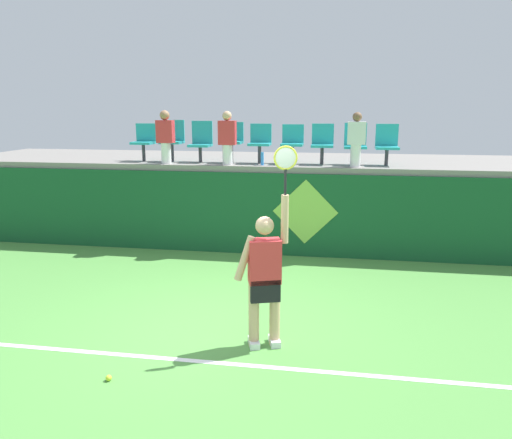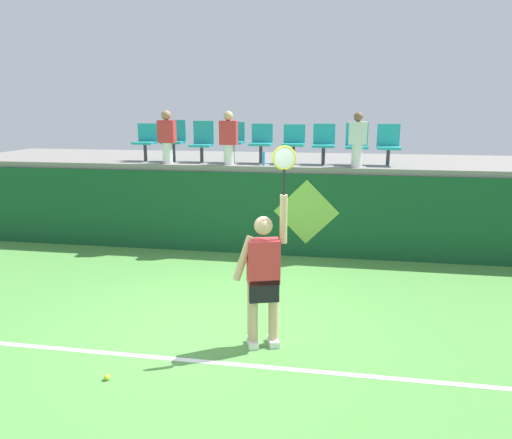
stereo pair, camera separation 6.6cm
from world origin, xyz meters
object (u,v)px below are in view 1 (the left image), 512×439
Objects in this scene: stadium_chair_0 at (144,140)px; stadium_chair_7 at (355,142)px; stadium_chair_1 at (173,138)px; spectator_1 at (356,139)px; stadium_chair_8 at (387,143)px; tennis_player at (265,275)px; stadium_chair_6 at (322,142)px; tennis_ball at (109,378)px; stadium_chair_4 at (260,141)px; stadium_chair_2 at (201,140)px; water_bottle at (262,159)px; spectator_2 at (227,137)px; stadium_chair_5 at (292,142)px; stadium_chair_3 at (232,139)px; spectator_0 at (165,136)px.

stadium_chair_0 is 0.96× the size of stadium_chair_7.
spectator_1 reaches higher than stadium_chair_1.
stadium_chair_8 is at bearing 0.01° from stadium_chair_1.
stadium_chair_6 is at bearing 83.37° from tennis_player.
stadium_chair_0 is at bearing 174.77° from spectator_1.
tennis_ball is at bearing -117.84° from spectator_1.
stadium_chair_8 is (2.53, 0.01, -0.02)m from stadium_chair_4.
stadium_chair_0 is 0.99× the size of stadium_chair_4.
stadium_chair_2 reaches higher than stadium_chair_4.
water_bottle is 0.25× the size of spectator_2.
stadium_chair_7 reaches higher than tennis_player.
stadium_chair_2 is 1.25m from stadium_chair_4.
stadium_chair_5 is 1.26m from stadium_chair_7.
spectator_2 is at bearing -166.54° from stadium_chair_6.
spectator_1 reaches higher than stadium_chair_5.
stadium_chair_3 is 0.80× the size of spectator_1.
stadium_chair_5 is 1.87m from stadium_chair_8.
stadium_chair_6 is (0.52, 4.47, 1.28)m from tennis_player.
stadium_chair_7 is at bearing -0.06° from stadium_chair_2.
stadium_chair_7 is (2.72, 5.56, 2.17)m from tennis_ball.
tennis_ball is 5.97m from stadium_chair_3.
spectator_1 is at bearing -90.00° from stadium_chair_7.
tennis_player is 3.06× the size of stadium_chair_8.
stadium_chair_4 is (0.80, 5.55, 2.18)m from tennis_ball.
stadium_chair_1 is at bearing -179.99° from stadium_chair_8.
stadium_chair_4 is 0.97× the size of stadium_chair_7.
stadium_chair_1 is 0.83× the size of spectator_1.
stadium_chair_2 is (-2.01, 4.48, 1.29)m from tennis_player.
stadium_chair_7 is 0.42m from spectator_1.
stadium_chair_5 is 1.33m from spectator_2.
tennis_ball is 6.83m from stadium_chair_8.
stadium_chair_1 is 0.81× the size of spectator_0.
spectator_0 reaches higher than stadium_chair_4.
stadium_chair_2 is 0.79× the size of spectator_0.
stadium_chair_0 is at bearing -179.89° from stadium_chair_7.
stadium_chair_5 is at bearing -0.15° from stadium_chair_1.
stadium_chair_0 is 0.64m from stadium_chair_1.
tennis_ball is at bearing -104.76° from stadium_chair_5.
stadium_chair_8 is at bearing 0.13° from stadium_chair_3.
stadium_chair_4 reaches higher than water_bottle.
spectator_2 is at bearing -178.09° from water_bottle.
spectator_2 is (-3.12, -0.45, 0.11)m from stadium_chair_8.
stadium_chair_1 is 1.05× the size of stadium_chair_7.
spectator_1 is (1.17, 4.06, 1.38)m from tennis_player.
tennis_player is at bearing -106.05° from spectator_1.
stadium_chair_3 is (-1.34, 4.47, 1.32)m from tennis_player.
stadium_chair_2 is at bearing 114.12° from tennis_player.
spectator_2 is at bearing 108.40° from tennis_player.
stadium_chair_2 is (-0.46, 5.56, 2.17)m from tennis_ball.
tennis_player is at bearing -53.95° from stadium_chair_0.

